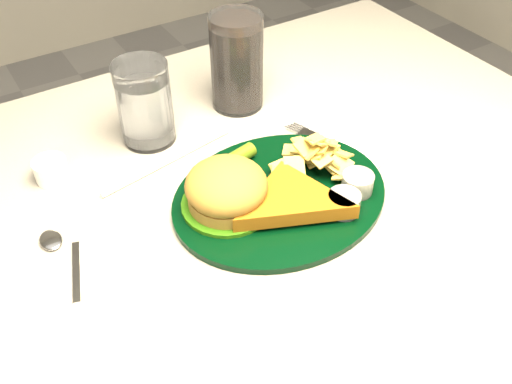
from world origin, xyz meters
TOP-DOWN VIEW (x-y plane):
  - table at (0.00, 0.00)m, footprint 1.20×0.80m
  - dinner_plate at (0.08, -0.04)m, footprint 0.31×0.26m
  - water_glass at (-0.02, 0.18)m, footprint 0.09×0.09m
  - cola_glass at (0.15, 0.19)m, footprint 0.08×0.08m
  - fork_napkin at (0.19, -0.02)m, footprint 0.17×0.19m
  - spoon at (-0.20, -0.02)m, footprint 0.07×0.13m
  - ramekin at (-0.17, 0.17)m, footprint 0.06×0.06m
  - wrapped_straw at (-0.02, 0.11)m, footprint 0.23×0.12m

SIDE VIEW (x-z plane):
  - table at x=0.00m, z-range 0.00..0.75m
  - wrapped_straw at x=-0.02m, z-range 0.75..0.76m
  - spoon at x=-0.20m, z-range 0.75..0.76m
  - fork_napkin at x=0.19m, z-range 0.75..0.76m
  - ramekin at x=-0.17m, z-range 0.75..0.78m
  - dinner_plate at x=0.08m, z-range 0.75..0.82m
  - water_glass at x=-0.02m, z-range 0.75..0.88m
  - cola_glass at x=0.15m, z-range 0.75..0.90m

